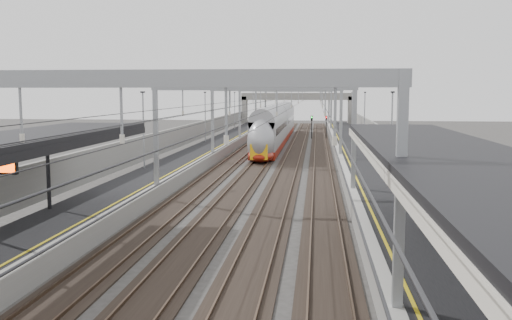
% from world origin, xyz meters
% --- Properties ---
extents(platform_left, '(4.00, 120.00, 1.00)m').
position_xyz_m(platform_left, '(-8.00, 45.00, 0.50)').
color(platform_left, black).
rests_on(platform_left, ground).
extents(platform_right, '(4.00, 120.00, 1.00)m').
position_xyz_m(platform_right, '(8.00, 45.00, 0.50)').
color(platform_right, black).
rests_on(platform_right, ground).
extents(tracks, '(11.40, 140.00, 0.20)m').
position_xyz_m(tracks, '(0.00, 45.00, 0.05)').
color(tracks, black).
rests_on(tracks, ground).
extents(overhead_line, '(13.00, 140.00, 6.60)m').
position_xyz_m(overhead_line, '(0.00, 51.62, 6.14)').
color(overhead_line, gray).
rests_on(overhead_line, platform_left).
extents(canopy_right, '(4.40, 30.00, 4.24)m').
position_xyz_m(canopy_right, '(8.03, 2.99, 5.09)').
color(canopy_right, black).
rests_on(canopy_right, platform_right).
extents(overbridge, '(22.00, 2.20, 6.90)m').
position_xyz_m(overbridge, '(0.00, 100.00, 5.31)').
color(overbridge, gray).
rests_on(overbridge, ground).
extents(wall_left, '(0.30, 120.00, 3.20)m').
position_xyz_m(wall_left, '(-11.20, 45.00, 1.60)').
color(wall_left, gray).
rests_on(wall_left, ground).
extents(wall_right, '(0.30, 120.00, 3.20)m').
position_xyz_m(wall_right, '(11.20, 45.00, 1.60)').
color(wall_right, gray).
rests_on(wall_right, ground).
extents(train, '(2.70, 49.25, 4.27)m').
position_xyz_m(train, '(-1.50, 63.16, 2.10)').
color(train, '#9A1D0E').
rests_on(train, ground).
extents(bench, '(1.05, 1.87, 0.94)m').
position_xyz_m(bench, '(9.25, 9.89, 1.57)').
color(bench, black).
rests_on(bench, platform_right).
extents(signal_green, '(0.32, 0.32, 3.48)m').
position_xyz_m(signal_green, '(-5.20, 71.55, 2.42)').
color(signal_green, black).
rests_on(signal_green, ground).
extents(signal_red_near, '(0.32, 0.32, 3.48)m').
position_xyz_m(signal_red_near, '(3.20, 73.07, 2.42)').
color(signal_red_near, black).
rests_on(signal_red_near, ground).
extents(signal_red_far, '(0.32, 0.32, 3.48)m').
position_xyz_m(signal_red_far, '(5.40, 73.14, 2.42)').
color(signal_red_far, black).
rests_on(signal_red_far, ground).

